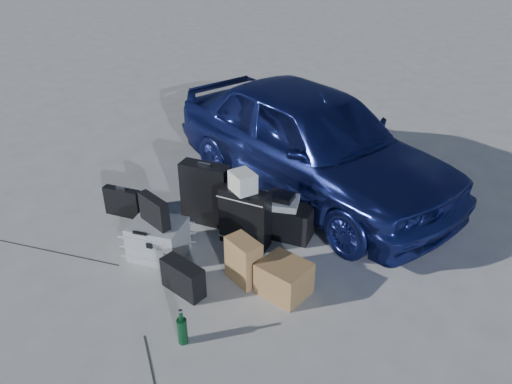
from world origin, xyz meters
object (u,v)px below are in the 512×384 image
at_px(car, 311,140).
at_px(suitcase_left, 206,194).
at_px(briefcase, 123,202).
at_px(green_bottle, 182,327).
at_px(pelican_case, 158,239).
at_px(suitcase_right, 245,217).
at_px(duffel_bag, 279,219).
at_px(cardboard_box, 284,278).

bearing_deg(car, suitcase_left, 173.56).
bearing_deg(briefcase, green_bottle, -44.17).
relative_size(pelican_case, suitcase_left, 0.73).
bearing_deg(suitcase_right, suitcase_left, 162.36).
distance_m(suitcase_left, duffel_bag, 0.85).
bearing_deg(car, cardboard_box, -140.36).
bearing_deg(pelican_case, duffel_bag, 34.42).
xyz_separation_m(duffel_bag, green_bottle, (0.23, -1.77, -0.02)).
xyz_separation_m(pelican_case, suitcase_right, (0.58, 0.68, 0.12)).
xyz_separation_m(briefcase, cardboard_box, (2.23, -0.06, -0.01)).
relative_size(suitcase_right, duffel_bag, 0.87).
bearing_deg(pelican_case, cardboard_box, -7.94).
bearing_deg(duffel_bag, green_bottle, -95.23).
bearing_deg(briefcase, car, 36.63).
distance_m(suitcase_right, duffel_bag, 0.42).
distance_m(suitcase_left, suitcase_right, 0.61).
relative_size(car, suitcase_left, 5.48).
xyz_separation_m(car, suitcase_left, (-0.54, -1.33, -0.31)).
relative_size(suitcase_right, cardboard_box, 1.48).
xyz_separation_m(pelican_case, duffel_bag, (0.78, 1.03, -0.01)).
distance_m(duffel_bag, cardboard_box, 0.96).
relative_size(duffel_bag, green_bottle, 2.19).
bearing_deg(briefcase, duffel_bag, 8.32).
distance_m(car, duffel_bag, 1.20).
distance_m(car, green_bottle, 2.92).
distance_m(duffel_bag, green_bottle, 1.79).
height_order(briefcase, green_bottle, briefcase).
bearing_deg(cardboard_box, pelican_case, -169.49).
relative_size(car, green_bottle, 11.97).
xyz_separation_m(car, cardboard_box, (0.82, -1.84, -0.51)).
relative_size(briefcase, cardboard_box, 1.05).
bearing_deg(green_bottle, cardboard_box, 71.48).
relative_size(pelican_case, cardboard_box, 1.23).
distance_m(pelican_case, green_bottle, 1.26).
bearing_deg(green_bottle, duffel_bag, 97.49).
distance_m(briefcase, green_bottle, 2.17).
height_order(suitcase_left, cardboard_box, suitcase_left).
height_order(car, cardboard_box, car).
xyz_separation_m(suitcase_right, cardboard_box, (0.76, -0.43, -0.15)).
relative_size(pelican_case, suitcase_right, 0.83).
height_order(car, pelican_case, car).
bearing_deg(pelican_case, suitcase_right, 31.03).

